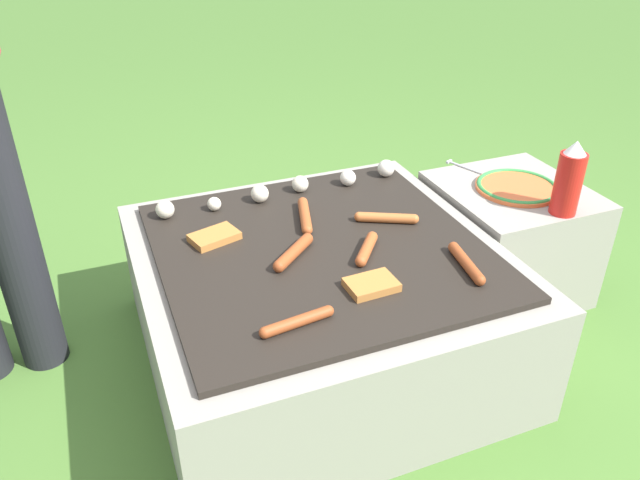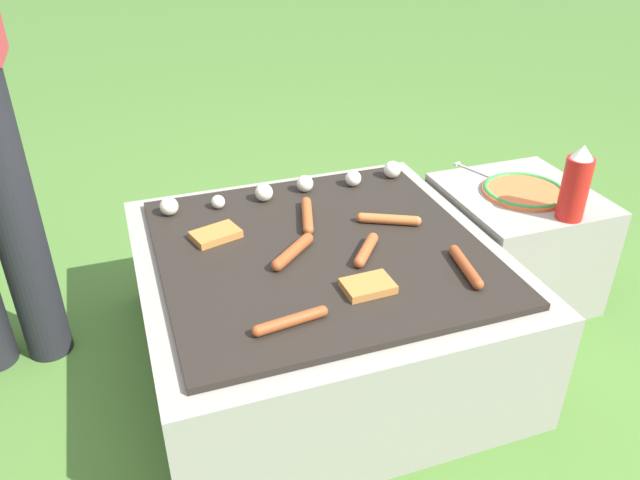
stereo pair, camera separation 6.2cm
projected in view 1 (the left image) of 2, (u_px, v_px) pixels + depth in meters
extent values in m
plane|color=#47702D|center=(320.00, 353.00, 1.82)|extent=(14.00, 14.00, 0.00)
cube|color=gray|center=(320.00, 305.00, 1.73)|extent=(0.94, 0.94, 0.35)
cube|color=black|center=(320.00, 249.00, 1.64)|extent=(0.83, 0.83, 0.02)
cube|color=gray|center=(506.00, 239.00, 2.03)|extent=(0.43, 0.45, 0.36)
cylinder|color=black|center=(11.00, 230.00, 1.59)|extent=(0.12, 0.12, 0.85)
cylinder|color=#93421E|center=(294.00, 252.00, 1.58)|extent=(0.13, 0.12, 0.03)
sphere|color=#93421E|center=(279.00, 266.00, 1.53)|extent=(0.03, 0.03, 0.03)
sphere|color=#93421E|center=(307.00, 239.00, 1.64)|extent=(0.03, 0.03, 0.03)
cylinder|color=#B7602D|center=(386.00, 218.00, 1.74)|extent=(0.15, 0.09, 0.03)
sphere|color=#B7602D|center=(359.00, 217.00, 1.75)|extent=(0.03, 0.03, 0.03)
sphere|color=#B7602D|center=(414.00, 219.00, 1.74)|extent=(0.03, 0.03, 0.03)
cylinder|color=#93421E|center=(297.00, 322.00, 1.34)|extent=(0.16, 0.05, 0.03)
sphere|color=#93421E|center=(328.00, 311.00, 1.37)|extent=(0.03, 0.03, 0.03)
sphere|color=#93421E|center=(265.00, 333.00, 1.31)|extent=(0.03, 0.03, 0.03)
cylinder|color=#A34C23|center=(367.00, 249.00, 1.60)|extent=(0.10, 0.12, 0.03)
sphere|color=#A34C23|center=(361.00, 261.00, 1.55)|extent=(0.03, 0.03, 0.03)
sphere|color=#A34C23|center=(372.00, 237.00, 1.65)|extent=(0.03, 0.03, 0.03)
cylinder|color=#93421E|center=(466.00, 263.00, 1.54)|extent=(0.05, 0.16, 0.03)
sphere|color=#93421E|center=(453.00, 247.00, 1.61)|extent=(0.03, 0.03, 0.03)
sphere|color=#93421E|center=(480.00, 280.00, 1.48)|extent=(0.03, 0.03, 0.03)
cylinder|color=#A34C23|center=(305.00, 216.00, 1.75)|extent=(0.07, 0.17, 0.03)
sphere|color=#A34C23|center=(307.00, 230.00, 1.68)|extent=(0.03, 0.03, 0.03)
sphere|color=#A34C23|center=(303.00, 202.00, 1.82)|extent=(0.03, 0.03, 0.03)
cube|color=#B27033|center=(214.00, 237.00, 1.66)|extent=(0.14, 0.11, 0.02)
cube|color=#B27033|center=(371.00, 285.00, 1.47)|extent=(0.12, 0.09, 0.02)
sphere|color=beige|center=(165.00, 209.00, 1.76)|extent=(0.05, 0.05, 0.05)
sphere|color=beige|center=(214.00, 204.00, 1.80)|extent=(0.04, 0.04, 0.04)
sphere|color=beige|center=(260.00, 194.00, 1.85)|extent=(0.05, 0.05, 0.05)
sphere|color=beige|center=(300.00, 184.00, 1.91)|extent=(0.05, 0.05, 0.05)
sphere|color=silver|center=(348.00, 178.00, 1.95)|extent=(0.05, 0.05, 0.05)
sphere|color=silver|center=(386.00, 168.00, 2.00)|extent=(0.05, 0.05, 0.05)
cylinder|color=orange|center=(517.00, 188.00, 1.93)|extent=(0.25, 0.25, 0.01)
torus|color=#338C3F|center=(517.00, 186.00, 1.93)|extent=(0.25, 0.25, 0.01)
cylinder|color=red|center=(568.00, 184.00, 1.75)|extent=(0.08, 0.08, 0.18)
cone|color=white|center=(576.00, 147.00, 1.70)|extent=(0.06, 0.06, 0.04)
cylinder|color=silver|center=(473.00, 170.00, 2.05)|extent=(0.08, 0.19, 0.01)
cube|color=silver|center=(449.00, 162.00, 2.11)|extent=(0.03, 0.02, 0.01)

